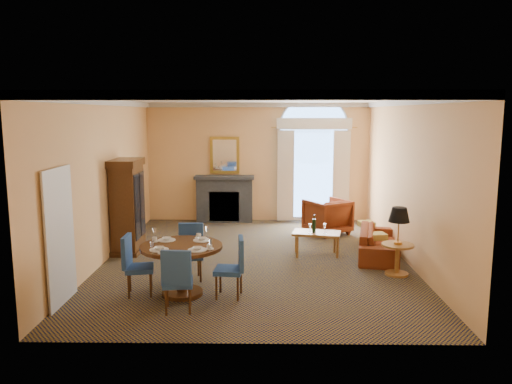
{
  "coord_description": "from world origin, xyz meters",
  "views": [
    {
      "loc": [
        0.16,
        -9.76,
        2.93
      ],
      "look_at": [
        0.0,
        0.5,
        1.3
      ],
      "focal_mm": 35.0,
      "sensor_mm": 36.0,
      "label": 1
    }
  ],
  "objects_px": {
    "coffee_table": "(316,234)",
    "side_table": "(398,232)",
    "armoire": "(128,207)",
    "armchair": "(327,216)",
    "dining_table": "(182,258)",
    "sofa": "(379,242)"
  },
  "relations": [
    {
      "from": "dining_table",
      "to": "side_table",
      "type": "height_order",
      "value": "side_table"
    },
    {
      "from": "armoire",
      "to": "side_table",
      "type": "bearing_deg",
      "value": -15.62
    },
    {
      "from": "armchair",
      "to": "side_table",
      "type": "relative_size",
      "value": 0.77
    },
    {
      "from": "sofa",
      "to": "coffee_table",
      "type": "height_order",
      "value": "coffee_table"
    },
    {
      "from": "sofa",
      "to": "coffee_table",
      "type": "distance_m",
      "value": 1.3
    },
    {
      "from": "armoire",
      "to": "dining_table",
      "type": "bearing_deg",
      "value": -58.71
    },
    {
      "from": "armchair",
      "to": "side_table",
      "type": "height_order",
      "value": "side_table"
    },
    {
      "from": "armchair",
      "to": "dining_table",
      "type": "bearing_deg",
      "value": 25.01
    },
    {
      "from": "armoire",
      "to": "armchair",
      "type": "distance_m",
      "value": 4.77
    },
    {
      "from": "armoire",
      "to": "coffee_table",
      "type": "relative_size",
      "value": 1.86
    },
    {
      "from": "dining_table",
      "to": "armchair",
      "type": "xyz_separation_m",
      "value": [
        2.88,
        4.22,
        -0.18
      ]
    },
    {
      "from": "armoire",
      "to": "coffee_table",
      "type": "height_order",
      "value": "armoire"
    },
    {
      "from": "armoire",
      "to": "coffee_table",
      "type": "bearing_deg",
      "value": -3.37
    },
    {
      "from": "dining_table",
      "to": "armchair",
      "type": "distance_m",
      "value": 5.12
    },
    {
      "from": "dining_table",
      "to": "sofa",
      "type": "distance_m",
      "value": 4.37
    },
    {
      "from": "dining_table",
      "to": "armchair",
      "type": "height_order",
      "value": "dining_table"
    },
    {
      "from": "armchair",
      "to": "coffee_table",
      "type": "distance_m",
      "value": 1.95
    },
    {
      "from": "coffee_table",
      "to": "side_table",
      "type": "bearing_deg",
      "value": -30.91
    },
    {
      "from": "armoire",
      "to": "dining_table",
      "type": "xyz_separation_m",
      "value": [
        1.56,
        -2.57,
        -0.34
      ]
    },
    {
      "from": "sofa",
      "to": "side_table",
      "type": "distance_m",
      "value": 1.32
    },
    {
      "from": "armoire",
      "to": "coffee_table",
      "type": "xyz_separation_m",
      "value": [
        3.98,
        -0.23,
        -0.5
      ]
    },
    {
      "from": "dining_table",
      "to": "coffee_table",
      "type": "relative_size",
      "value": 1.25
    }
  ]
}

